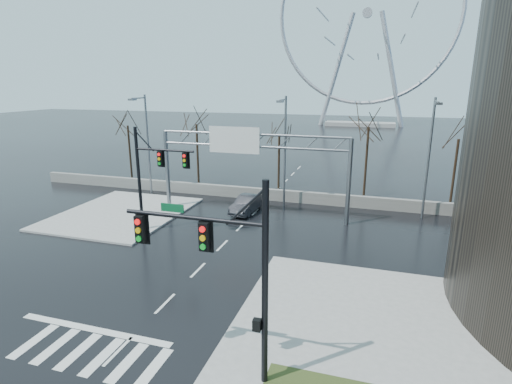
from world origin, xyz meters
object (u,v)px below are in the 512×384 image
at_px(signal_mast_far, 151,171).
at_px(ferris_wheel, 367,21).
at_px(sign_gantry, 248,156).
at_px(signal_mast_near, 228,262).
at_px(car, 247,204).

height_order(signal_mast_far, ferris_wheel, ferris_wheel).
bearing_deg(sign_gantry, ferris_wheel, 86.16).
bearing_deg(signal_mast_near, ferris_wheel, 90.08).
height_order(signal_mast_near, ferris_wheel, ferris_wheel).
height_order(signal_mast_near, signal_mast_far, same).
xyz_separation_m(sign_gantry, car, (-0.33, 0.75, -4.43)).
xyz_separation_m(signal_mast_near, signal_mast_far, (-11.01, 13.00, -0.04)).
relative_size(sign_gantry, ferris_wheel, 0.32).
height_order(sign_gantry, car, sign_gantry).
bearing_deg(ferris_wheel, sign_gantry, -93.84).
height_order(signal_mast_near, sign_gantry, signal_mast_near).
relative_size(signal_mast_far, ferris_wheel, 0.16).
relative_size(signal_mast_near, signal_mast_far, 1.00).
xyz_separation_m(signal_mast_far, ferris_wheel, (10.87, 86.04, 21.30)).
bearing_deg(sign_gantry, car, 113.98).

